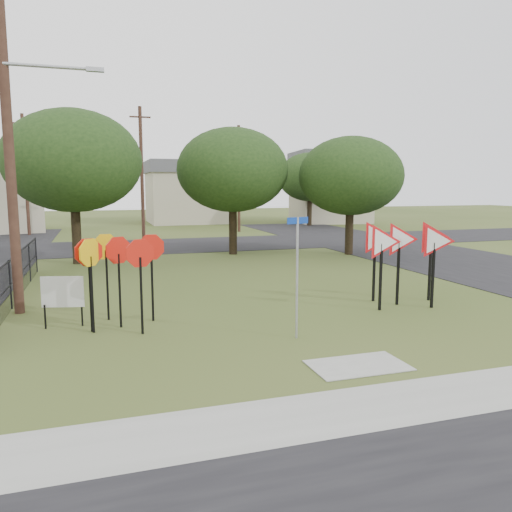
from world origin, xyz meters
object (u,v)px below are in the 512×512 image
Objects in this scene: yield_sign_cluster at (404,243)px; info_board at (63,293)px; stop_sign_cluster at (116,260)px; street_name_sign at (297,270)px.

yield_sign_cluster reaches higher than info_board.
info_board is (-1.37, 0.44, -0.89)m from stop_sign_cluster.
yield_sign_cluster is 10.03m from info_board.
stop_sign_cluster is at bearing -17.75° from info_board.
stop_sign_cluster is 1.78× the size of info_board.
yield_sign_cluster reaches higher than stop_sign_cluster.
stop_sign_cluster is 8.59m from yield_sign_cluster.
info_board is (-5.47, 2.73, -0.79)m from street_name_sign.
stop_sign_cluster is at bearing 150.82° from street_name_sign.
stop_sign_cluster is (-4.10, 2.29, 0.10)m from street_name_sign.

